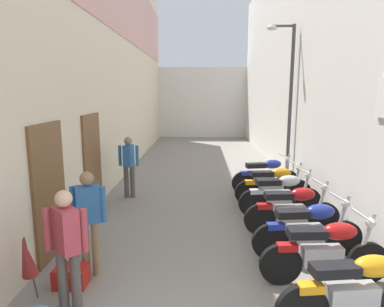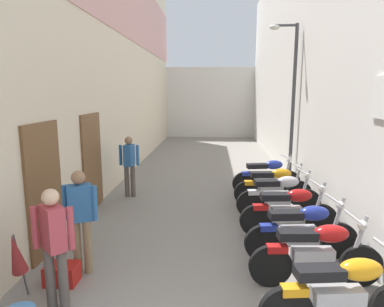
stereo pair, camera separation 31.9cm
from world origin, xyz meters
The scene contains 17 objects.
ground_plane centered at (0.00, 7.20, 0.00)m, with size 34.41×34.41×0.00m, color gray.
building_left centered at (-2.77, 9.16, 3.94)m, with size 0.45×18.41×7.81m.
building_right centered at (2.78, 9.20, 3.74)m, with size 0.45×18.41×7.48m.
building_far_end centered at (0.00, 19.41, 2.05)m, with size 8.15×2.00×4.10m, color silver.
motorcycle_nearest centered at (1.64, 1.70, 0.50)m, with size 1.85×0.58×1.04m.
motorcycle_second centered at (1.64, 2.66, 0.50)m, with size 1.85×0.58×1.04m.
motorcycle_third centered at (1.64, 3.43, 0.50)m, with size 1.85×0.58×1.04m.
motorcycle_fourth centered at (1.64, 4.37, 0.50)m, with size 1.85×0.58×1.04m.
motorcycle_fifth centered at (1.64, 5.34, 0.50)m, with size 1.85×0.58×1.04m.
motorcycle_sixth centered at (1.64, 6.08, 0.50)m, with size 1.85×0.58×1.04m.
motorcycle_seventh centered at (1.64, 7.04, 0.50)m, with size 1.84×0.58×1.04m.
pedestrian_by_doorway centered at (-1.70, 1.90, 0.92)m, with size 0.52×0.38×1.57m.
pedestrian_mid_alley centered at (-1.74, 2.82, 0.92)m, with size 0.52×0.32×1.57m.
pedestrian_further_down centered at (-1.94, 6.56, 0.92)m, with size 0.52×0.36×1.57m.
plastic_crate centered at (-1.93, 2.51, 0.14)m, with size 0.44×0.32×0.28m, color red.
umbrella_leaning centered at (-2.26, 2.02, 0.68)m, with size 0.20×0.35×0.97m.
street_lamp centered at (2.33, 7.97, 2.64)m, with size 0.79×0.18×4.50m.
Camera 1 is at (-0.13, -1.78, 2.68)m, focal length 31.59 mm.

